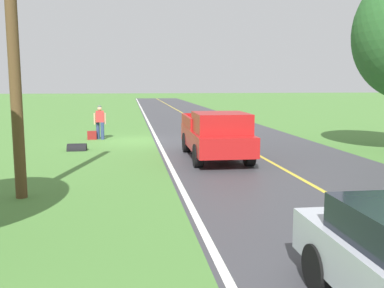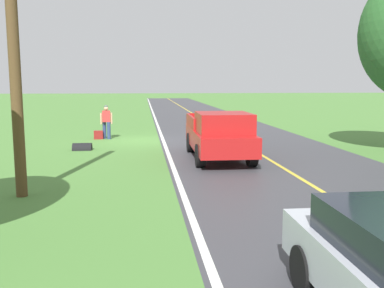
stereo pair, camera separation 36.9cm
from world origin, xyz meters
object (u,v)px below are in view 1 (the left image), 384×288
object	(u,v)px
hitchhiker_walking	(100,120)
pickup_truck_passing	(216,134)
utility_pole_roadside	(14,55)
suitcase_carried	(92,135)

from	to	relation	value
hitchhiker_walking	pickup_truck_passing	size ratio (longest dim) A/B	0.32
hitchhiker_walking	utility_pole_roadside	xyz separation A→B (m)	(1.23, 11.28, 2.54)
hitchhiker_walking	utility_pole_roadside	bearing A→B (deg)	83.76
hitchhiker_walking	pickup_truck_passing	world-z (taller)	pickup_truck_passing
pickup_truck_passing	utility_pole_roadside	xyz separation A→B (m)	(5.95, 4.64, 2.55)
suitcase_carried	utility_pole_roadside	distance (m)	11.67
suitcase_carried	pickup_truck_passing	xyz separation A→B (m)	(-5.12, 6.52, 0.75)
suitcase_carried	utility_pole_roadside	bearing A→B (deg)	-8.86
hitchhiker_walking	utility_pole_roadside	distance (m)	11.63
pickup_truck_passing	suitcase_carried	bearing A→B (deg)	-51.85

